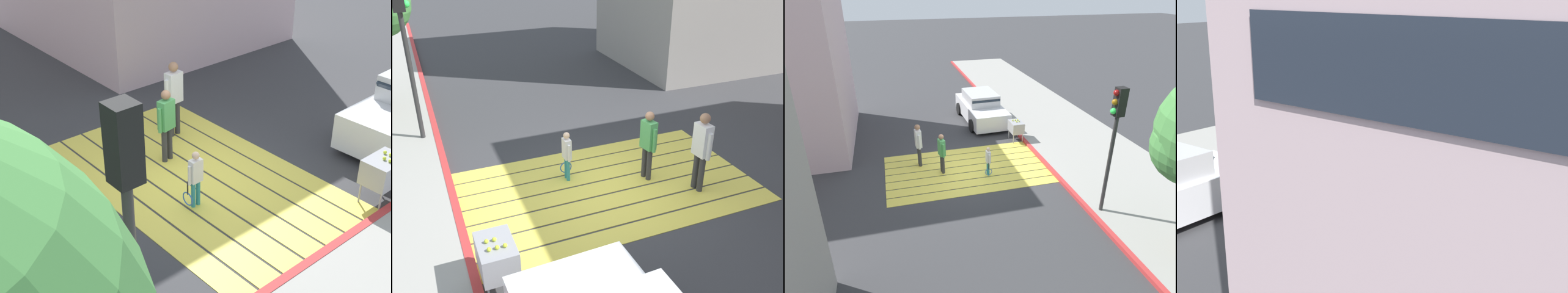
{
  "view_description": "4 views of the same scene",
  "coord_description": "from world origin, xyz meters",
  "views": [
    {
      "loc": [
        -7.5,
        6.47,
        6.4
      ],
      "look_at": [
        -0.25,
        0.25,
        0.96
      ],
      "focal_mm": 52.53,
      "sensor_mm": 36.0,
      "label": 1
    },
    {
      "loc": [
        -3.64,
        -7.53,
        5.29
      ],
      "look_at": [
        -0.34,
        0.34,
        0.92
      ],
      "focal_mm": 40.54,
      "sensor_mm": 36.0,
      "label": 2
    },
    {
      "loc": [
        2.7,
        12.08,
        6.95
      ],
      "look_at": [
        -0.65,
        -0.27,
        0.81
      ],
      "focal_mm": 32.08,
      "sensor_mm": 36.0,
      "label": 3
    },
    {
      "loc": [
        8.56,
        -11.03,
        5.01
      ],
      "look_at": [
        -0.4,
        0.34,
        0.8
      ],
      "focal_mm": 51.13,
      "sensor_mm": 36.0,
      "label": 4
    }
  ],
  "objects": [
    {
      "name": "car_parked_near_curb",
      "position": [
        -2.0,
        -5.07,
        0.73
      ],
      "size": [
        2.09,
        4.36,
        1.57
      ],
      "color": "white",
      "rests_on": "ground"
    },
    {
      "name": "pedestrian_adult_trailing",
      "position": [
        1.77,
        -0.84,
        1.05
      ],
      "size": [
        0.26,
        0.53,
        1.81
      ],
      "color": "#333338",
      "rests_on": "ground"
    },
    {
      "name": "crosswalk_stripes",
      "position": [
        0.0,
        -0.0,
        0.01
      ],
      "size": [
        6.4,
        3.8,
        0.01
      ],
      "color": "#EAD64C",
      "rests_on": "ground"
    },
    {
      "name": "tennis_ball_cart",
      "position": [
        -2.9,
        -2.13,
        0.7
      ],
      "size": [
        0.56,
        0.8,
        1.02
      ],
      "color": "#99999E",
      "rests_on": "ground"
    },
    {
      "name": "pedestrian_adult_lead",
      "position": [
        0.97,
        0.01,
        0.96
      ],
      "size": [
        0.27,
        0.48,
        1.65
      ],
      "color": "#333338",
      "rests_on": "ground"
    },
    {
      "name": "traffic_light_corner",
      "position": [
        -3.58,
        3.99,
        3.04
      ],
      "size": [
        0.39,
        0.28,
        4.24
      ],
      "color": "#2D2D2D",
      "rests_on": "ground"
    },
    {
      "name": "pedestrian_child_with_racket",
      "position": [
        -0.72,
        0.66,
        0.66
      ],
      "size": [
        0.28,
        0.37,
        1.19
      ],
      "color": "teal",
      "rests_on": "ground"
    },
    {
      "name": "curb_painted",
      "position": [
        -3.25,
        0.0,
        0.07
      ],
      "size": [
        0.16,
        40.0,
        0.13
      ],
      "primitive_type": "cube",
      "color": "#BC3333",
      "rests_on": "ground"
    },
    {
      "name": "ground_plane",
      "position": [
        0.0,
        0.0,
        0.0
      ],
      "size": [
        120.0,
        120.0,
        0.0
      ],
      "primitive_type": "plane",
      "color": "#38383A"
    },
    {
      "name": "sidewalk_west",
      "position": [
        -5.6,
        0.0,
        0.06
      ],
      "size": [
        4.8,
        40.0,
        0.12
      ],
      "primitive_type": "cube",
      "color": "#9E9B93",
      "rests_on": "ground"
    }
  ]
}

